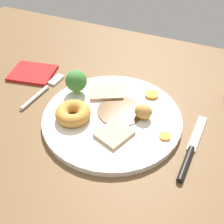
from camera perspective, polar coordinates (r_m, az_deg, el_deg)
The scene contains 13 objects.
dining_table at distance 63.77cm, azimuth -2.79°, elevation -2.33°, with size 120.00×84.00×3.60cm, color brown.
dinner_plate at distance 61.39cm, azimuth 0.00°, elevation -1.18°, with size 29.70×29.70×1.40cm, color silver.
gravy_pool at distance 61.80cm, azimuth 1.59°, elevation 0.22°, with size 9.80×9.80×0.30cm, color #563819.
meat_slice_main at distance 66.50cm, azimuth -1.15°, elevation 3.99°, with size 7.51×5.54×0.80cm, color tan.
meat_slice_under at distance 56.53cm, azimuth 0.50°, elevation -4.33°, with size 6.51×5.64×0.80cm, color tan.
yorkshire_pudding at distance 59.98cm, azimuth -7.77°, elevation -0.23°, with size 7.46×7.46×2.72cm, color #C68938.
roast_potato_left at distance 59.67cm, azimuth 6.30°, elevation 0.03°, with size 3.70×3.11×3.29cm, color #BC8C42.
carrot_coin_front at distance 57.20cm, azimuth 10.52°, elevation -4.78°, with size 2.32×2.32×0.47cm, color orange.
carrot_coin_back at distance 66.44cm, azimuth 7.91°, elevation 3.43°, with size 3.11×3.11×0.66cm, color orange.
broccoli_floret at distance 65.71cm, azimuth -7.16°, elevation 6.13°, with size 4.94×4.94×5.73cm.
fork at distance 71.45cm, azimuth -13.38°, elevation 4.33°, with size 2.63×15.32×0.90cm.
knife at distance 57.21cm, azimuth 15.35°, elevation -7.60°, with size 2.25×18.55×1.20cm.
folded_napkin at distance 78.20cm, azimuth -15.54°, elevation 7.51°, with size 11.00×9.00×0.80cm, color red.
Camera 1 is at (21.20, -40.66, 46.11)cm, focal length 45.86 mm.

